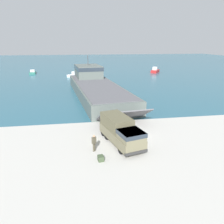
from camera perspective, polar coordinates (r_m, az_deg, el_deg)
The scene contains 9 objects.
ground_plane at distance 26.45m, azimuth 4.83°, elevation -6.28°, with size 240.00×240.00×0.00m, color #B7B5AD.
water_surface at distance 119.60m, azimuth -6.34°, elevation 12.46°, with size 240.00×180.00×0.01m, color #285B70.
landing_craft at distance 47.88m, azimuth -4.48°, elevation 7.03°, with size 11.81×34.88×7.75m.
military_truck at distance 24.05m, azimuth 2.31°, elevation -4.91°, with size 4.12×7.41×2.86m.
soldier_on_ramp at distance 22.50m, azimuth -4.72°, elevation -7.78°, with size 0.50×0.45×1.83m.
moored_boat_a at distance 84.22m, azimuth 11.20°, elevation 10.55°, with size 4.60×5.43×2.15m.
moored_boat_b at distance 74.37m, azimuth -9.29°, elevation 9.62°, with size 6.31×6.02×1.68m.
moored_boat_c at distance 84.72m, azimuth -20.03°, elevation 9.70°, with size 2.66×5.63×1.38m.
cargo_crate at distance 21.13m, azimuth -2.97°, elevation -11.99°, with size 0.53×0.63×0.53m, color #3D4C33.
Camera 1 is at (-6.00, -23.43, 10.73)m, focal length 35.00 mm.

